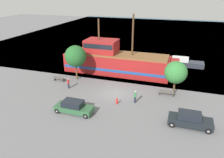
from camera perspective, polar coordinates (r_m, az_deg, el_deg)
name	(u,v)px	position (r m, az deg, el deg)	size (l,w,h in m)	color
ground_plane	(115,93)	(30.43, 0.76, -3.71)	(160.00, 160.00, 0.00)	slate
water_surface	(156,34)	(71.79, 11.53, 11.36)	(80.00, 80.00, 0.00)	#33566B
pirate_ship	(115,61)	(37.17, 0.88, 4.75)	(19.03, 4.60, 9.91)	#A31E1E
moored_boat_dockside	(86,54)	(46.87, -6.77, 6.40)	(5.26, 2.57, 1.37)	silver
moored_boat_outer	(182,62)	(43.10, 17.90, 4.12)	(7.41, 2.14, 1.61)	#2D333D
parked_car_curb_front	(190,120)	(24.58, 19.67, -10.03)	(4.48, 1.77, 1.61)	black
parked_car_curb_mid	(74,107)	(26.01, -9.96, -7.18)	(4.48, 1.80, 1.49)	#2D5B38
fire_hydrant	(117,101)	(27.55, 1.29, -5.74)	(0.42, 0.25, 0.76)	red
bench_promenade_east	(59,79)	(35.10, -13.71, 0.11)	(1.69, 0.45, 0.85)	#4C4742
bench_promenade_west	(166,93)	(30.45, 14.02, -3.48)	(1.96, 0.45, 0.85)	#4C4742
pedestrian_walking_near	(135,97)	(27.80, 6.05, -4.61)	(0.32, 0.32, 1.65)	#232838
pedestrian_walking_far	(68,83)	(32.20, -11.32, -1.13)	(0.32, 0.32, 1.54)	#232838
tree_row_east	(76,56)	(34.21, -9.51, 5.88)	(3.33, 3.33, 5.50)	brown
tree_row_mideast	(176,72)	(30.10, 16.33, 1.66)	(3.01, 3.01, 4.71)	brown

